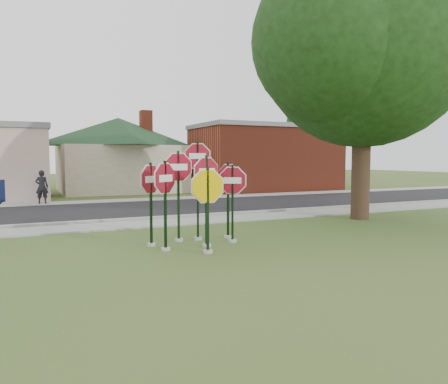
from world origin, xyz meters
name	(u,v)px	position (x,y,z in m)	size (l,w,h in m)	color
ground	(221,255)	(0.00, 0.00, 0.00)	(120.00, 120.00, 0.00)	#32521E
sidewalk_near	(157,223)	(0.00, 5.50, 0.03)	(60.00, 1.60, 0.06)	gray
road	(129,210)	(0.00, 10.00, 0.02)	(60.00, 7.00, 0.04)	black
sidewalk_far	(111,201)	(0.00, 14.30, 0.03)	(60.00, 1.60, 0.06)	gray
curb	(150,219)	(0.00, 6.50, 0.07)	(60.00, 0.20, 0.14)	gray
stop_sign_center	(206,188)	(0.05, 1.06, 1.56)	(1.04, 0.24, 2.53)	#9F9D95
stop_sign_yellow	(208,199)	(-0.21, 0.34, 1.36)	(1.18, 0.24, 2.25)	#9F9D95
stop_sign_left	(165,193)	(-1.08, 1.06, 1.48)	(0.93, 0.63, 2.40)	#9F9D95
stop_sign_right	(233,193)	(0.96, 1.35, 1.38)	(0.91, 0.61, 2.27)	#9F9D95
stop_sign_back_right	(198,176)	(0.21, 2.07, 1.83)	(0.93, 0.47, 2.92)	#9F9D95
stop_sign_back_left	(178,182)	(-0.37, 2.08, 1.68)	(1.13, 0.24, 2.67)	#9F9D95
stop_sign_far_right	(228,190)	(1.12, 1.98, 1.41)	(0.46, 0.92, 2.33)	#9F9D95
stop_sign_far_left	(151,193)	(-1.25, 1.79, 1.43)	(0.90, 0.65, 2.34)	#9F9D95
building_house	(119,140)	(2.00, 22.00, 3.65)	(11.60, 11.60, 6.20)	beige
building_brick	(265,157)	(12.00, 18.50, 2.40)	(10.20, 6.20, 4.75)	maroon
oak_tree	(364,40)	(7.50, 3.50, 6.78)	(11.66, 11.06, 10.82)	black
bg_tree_right	(315,125)	(22.00, 26.00, 5.58)	(5.60, 5.60, 8.40)	black
pedestrian	(42,187)	(-3.45, 14.18, 0.91)	(0.62, 0.40, 1.69)	black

